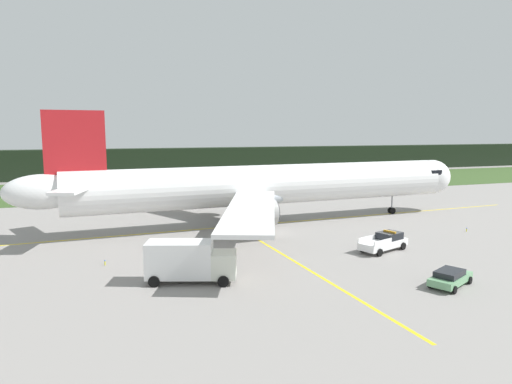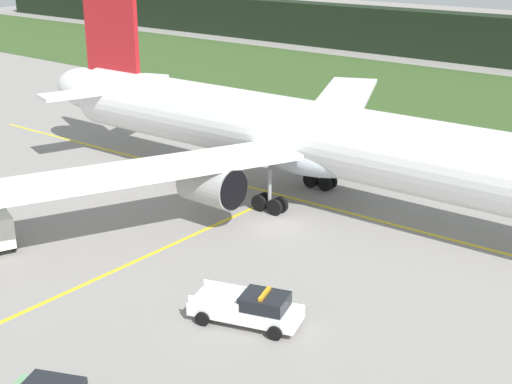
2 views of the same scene
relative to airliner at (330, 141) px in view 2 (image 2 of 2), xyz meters
name	(u,v)px [view 2 (image 2 of 2)]	position (x,y,z in m)	size (l,w,h in m)	color
ground	(276,225)	(-0.72, -5.09, -5.01)	(320.00, 320.00, 0.00)	gray
taxiway_centerline_main	(336,209)	(0.68, 0.03, -5.00)	(80.88, 0.30, 0.01)	yellow
taxiway_centerline_spur	(87,283)	(-3.48, -18.95, -5.00)	(31.19, 0.30, 0.01)	yellow
airliner	(330,141)	(0.00, 0.00, 0.00)	(60.08, 49.08, 14.22)	white
ops_pickup_truck	(250,308)	(6.59, -16.32, -4.10)	(6.08, 3.79, 1.94)	white
taxiway_edge_light_west	(25,187)	(-20.18, -12.27, -4.75)	(0.12, 0.12, 0.48)	yellow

